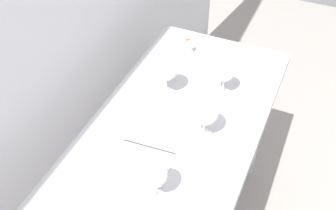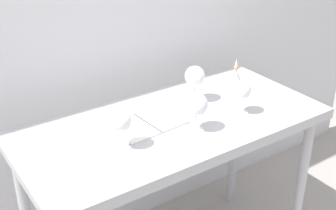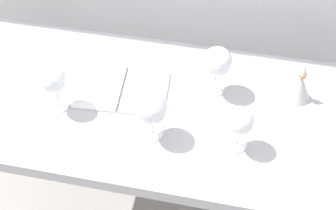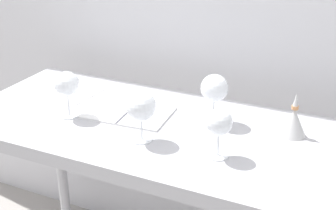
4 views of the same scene
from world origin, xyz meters
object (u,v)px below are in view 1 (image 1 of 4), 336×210
tasting_sheet_upper (92,202)px  wine_glass_near_center (205,113)px  wine_glass_far_right (166,70)px  wine_glass_near_left (154,175)px  open_notebook (150,148)px  decanter_funnel (187,48)px  wine_glass_near_right (225,73)px

tasting_sheet_upper → wine_glass_near_center: bearing=-23.4°
wine_glass_far_right → wine_glass_near_center: (-0.17, -0.23, -0.01)m
wine_glass_near_left → tasting_sheet_upper: 0.24m
wine_glass_near_left → wine_glass_near_center: (0.33, -0.05, -0.00)m
wine_glass_near_center → wine_glass_near_left: bearing=171.1°
wine_glass_far_right → open_notebook: wine_glass_far_right is taller
wine_glass_far_right → decanter_funnel: bearing=4.0°
wine_glass_near_right → open_notebook: bearing=159.7°
wine_glass_near_center → decanter_funnel: bearing=29.3°
wine_glass_near_left → wine_glass_near_center: size_ratio=0.99×
wine_glass_near_right → wine_glass_near_center: size_ratio=0.92×
wine_glass_near_right → open_notebook: wine_glass_near_right is taller
tasting_sheet_upper → wine_glass_far_right: bearing=4.9°
wine_glass_near_right → open_notebook: (-0.41, 0.15, -0.11)m
wine_glass_near_right → wine_glass_near_center: wine_glass_near_center is taller
wine_glass_near_right → decanter_funnel: (0.18, 0.24, -0.06)m
wine_glass_near_left → wine_glass_near_right: bearing=-4.0°
wine_glass_near_center → open_notebook: wine_glass_near_center is taller
wine_glass_far_right → wine_glass_near_right: (0.10, -0.22, -0.01)m
wine_glass_near_left → decanter_funnel: wine_glass_near_left is taller
open_notebook → decanter_funnel: 0.60m
wine_glass_near_left → open_notebook: wine_glass_near_left is taller
wine_glass_far_right → tasting_sheet_upper: size_ratio=0.82×
wine_glass_near_center → decanter_funnel: (0.45, 0.25, -0.07)m
wine_glass_near_center → open_notebook: size_ratio=0.53×
decanter_funnel → open_notebook: bearing=-171.4°
wine_glass_near_center → tasting_sheet_upper: bearing=151.6°
wine_glass_near_left → wine_glass_near_center: wine_glass_near_center is taller
wine_glass_far_right → decanter_funnel: size_ratio=1.17×
tasting_sheet_upper → wine_glass_near_left: bearing=-56.1°
wine_glass_far_right → tasting_sheet_upper: wine_glass_far_right is taller
wine_glass_near_left → wine_glass_near_right: 0.60m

